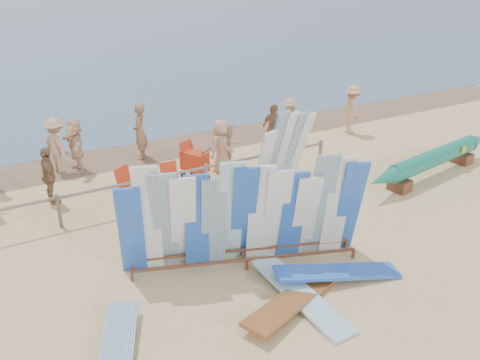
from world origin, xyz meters
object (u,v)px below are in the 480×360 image
flat_board_b (300,299)px  beachgoer_5 (76,145)px  vendor_table (283,194)px  beachgoer_extra_0 (352,110)px  beachgoer_6 (221,146)px  beachgoer_9 (289,121)px  flat_board_d (337,280)px  stroller (195,165)px  beachgoer_7 (140,132)px  side_surfboard_rack (282,156)px  flat_board_c (294,305)px  beach_chair_right (130,189)px  outrigger_canoe (435,159)px  beach_chair_left (172,182)px  beachgoer_3 (57,145)px  beachgoer_8 (230,147)px  main_surfboard_rack (245,217)px  beachgoer_4 (49,176)px

flat_board_b → beachgoer_5: 9.10m
vendor_table → beachgoer_extra_0: 6.97m
beachgoer_6 → beachgoer_9: size_ratio=1.03×
flat_board_d → beachgoer_6: 6.44m
stroller → beachgoer_7: bearing=86.1°
side_surfboard_rack → stroller: 2.83m
stroller → beachgoer_7: beachgoer_7 is taller
beachgoer_9 → beachgoer_6: bearing=-41.8°
beachgoer_9 → beachgoer_7: bearing=-73.4°
flat_board_c → beach_chair_right: beach_chair_right is taller
beach_chair_right → beachgoer_7: bearing=30.8°
flat_board_c → beachgoer_extra_0: 10.87m
flat_board_c → beachgoer_5: size_ratio=1.62×
outrigger_canoe → side_surfboard_rack: bearing=156.5°
beach_chair_left → beachgoer_6: bearing=14.1°
flat_board_d → flat_board_c: bearing=116.8°
beachgoer_3 → beachgoer_extra_0: (10.36, -1.56, 0.05)m
beach_chair_right → beachgoer_8: 3.43m
vendor_table → beach_chair_left: size_ratio=1.55×
outrigger_canoe → beach_chair_left: (-7.33, 3.00, -0.34)m
beachgoer_8 → main_surfboard_rack: bearing=-128.4°
beachgoer_5 → beachgoer_extra_0: (9.85, -1.36, 0.08)m
beachgoer_extra_0 → beach_chair_right: bearing=115.4°
stroller → beachgoer_9: 4.57m
beachgoer_4 → beachgoer_3: bearing=-17.2°
beachgoer_4 → beachgoer_6: size_ratio=0.97×
flat_board_b → beachgoer_3: beachgoer_3 is taller
stroller → beach_chair_right: bearing=164.4°
vendor_table → flat_board_d: bearing=-101.3°
vendor_table → beachgoer_9: (3.12, 4.28, 0.40)m
flat_board_b → beachgoer_3: size_ratio=1.56×
beachgoer_6 → beachgoer_8: (0.28, -0.02, -0.06)m
vendor_table → flat_board_b: 3.97m
flat_board_d → beachgoer_extra_0: beachgoer_extra_0 is taller
main_surfboard_rack → side_surfboard_rack: 3.71m
main_surfboard_rack → flat_board_c: (0.11, -1.70, -1.16)m
outrigger_canoe → stroller: 7.26m
main_surfboard_rack → beachgoer_3: bearing=127.2°
vendor_table → side_surfboard_rack: bearing=61.9°
flat_board_c → beach_chair_right: bearing=-10.4°
vendor_table → beachgoer_8: (0.03, 3.03, 0.37)m
vendor_table → beach_chair_left: (-2.12, 2.57, -0.17)m
outrigger_canoe → flat_board_b: 7.74m
outrigger_canoe → beachgoer_7: 9.29m
side_surfboard_rack → beachgoer_9: size_ratio=1.58×
main_surfboard_rack → beachgoer_3: main_surfboard_rack is taller
flat_board_b → beachgoer_7: 8.86m
main_surfboard_rack → stroller: (0.99, 4.77, -0.71)m
flat_board_c → beachgoer_3: size_ratio=1.56×
outrigger_canoe → flat_board_d: outrigger_canoe is taller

